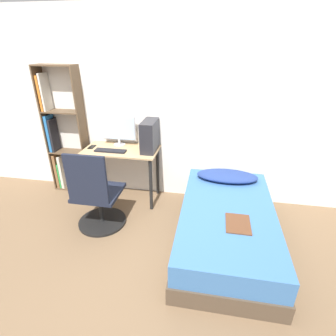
{
  "coord_description": "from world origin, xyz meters",
  "views": [
    {
      "loc": [
        0.73,
        -1.94,
        2.06
      ],
      "look_at": [
        0.25,
        0.73,
        0.75
      ],
      "focal_mm": 28.0,
      "sensor_mm": 36.0,
      "label": 1
    }
  ],
  "objects_px": {
    "pc_tower": "(150,136)",
    "keyboard": "(110,151)",
    "monitor": "(118,129)",
    "office_chair": "(97,200)",
    "bed": "(226,225)",
    "bookshelf": "(60,137)"
  },
  "relations": [
    {
      "from": "bed",
      "to": "keyboard",
      "type": "distance_m",
      "value": 1.73
    },
    {
      "from": "office_chair",
      "to": "keyboard",
      "type": "bearing_deg",
      "value": 91.99
    },
    {
      "from": "office_chair",
      "to": "keyboard",
      "type": "relative_size",
      "value": 2.46
    },
    {
      "from": "keyboard",
      "to": "monitor",
      "type": "bearing_deg",
      "value": 83.38
    },
    {
      "from": "bookshelf",
      "to": "bed",
      "type": "height_order",
      "value": "bookshelf"
    },
    {
      "from": "pc_tower",
      "to": "office_chair",
      "type": "bearing_deg",
      "value": -123.68
    },
    {
      "from": "bookshelf",
      "to": "bed",
      "type": "bearing_deg",
      "value": -19.0
    },
    {
      "from": "office_chair",
      "to": "bed",
      "type": "height_order",
      "value": "office_chair"
    },
    {
      "from": "bookshelf",
      "to": "office_chair",
      "type": "relative_size",
      "value": 1.77
    },
    {
      "from": "monitor",
      "to": "keyboard",
      "type": "xyz_separation_m",
      "value": [
        -0.03,
        -0.26,
        -0.21
      ]
    },
    {
      "from": "office_chair",
      "to": "monitor",
      "type": "xyz_separation_m",
      "value": [
        0.01,
        0.84,
        0.61
      ]
    },
    {
      "from": "office_chair",
      "to": "pc_tower",
      "type": "distance_m",
      "value": 1.04
    },
    {
      "from": "pc_tower",
      "to": "keyboard",
      "type": "bearing_deg",
      "value": -164.04
    },
    {
      "from": "bed",
      "to": "pc_tower",
      "type": "height_order",
      "value": "pc_tower"
    },
    {
      "from": "office_chair",
      "to": "monitor",
      "type": "bearing_deg",
      "value": 89.28
    },
    {
      "from": "bed",
      "to": "pc_tower",
      "type": "relative_size",
      "value": 4.68
    },
    {
      "from": "monitor",
      "to": "bookshelf",
      "type": "bearing_deg",
      "value": -179.06
    },
    {
      "from": "bookshelf",
      "to": "bed",
      "type": "relative_size",
      "value": 0.96
    },
    {
      "from": "office_chair",
      "to": "keyboard",
      "type": "height_order",
      "value": "office_chair"
    },
    {
      "from": "office_chair",
      "to": "bed",
      "type": "distance_m",
      "value": 1.52
    },
    {
      "from": "bookshelf",
      "to": "pc_tower",
      "type": "distance_m",
      "value": 1.37
    },
    {
      "from": "bookshelf",
      "to": "pc_tower",
      "type": "xyz_separation_m",
      "value": [
        1.35,
        -0.11,
        0.14
      ]
    }
  ]
}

